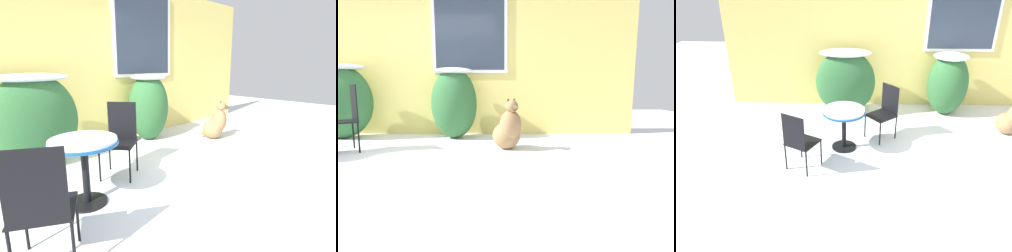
# 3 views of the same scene
# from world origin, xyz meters

# --- Properties ---
(ground_plane) EXTENTS (16.00, 16.00, 0.00)m
(ground_plane) POSITION_xyz_m (0.00, 0.00, 0.00)
(ground_plane) COLOR white
(house_wall) EXTENTS (8.00, 0.10, 2.95)m
(house_wall) POSITION_xyz_m (0.06, 2.20, 1.51)
(house_wall) COLOR #E5D16B
(house_wall) RESTS_ON ground_plane
(shrub_left) EXTENTS (1.20, 0.66, 1.34)m
(shrub_left) POSITION_xyz_m (-1.50, 1.70, 0.70)
(shrub_left) COLOR #2D6033
(shrub_left) RESTS_ON ground_plane
(shrub_middle) EXTENTS (0.81, 0.70, 1.27)m
(shrub_middle) POSITION_xyz_m (0.56, 1.73, 0.67)
(shrub_middle) COLOR #2D6033
(shrub_middle) RESTS_ON ground_plane
(patio_table) EXTENTS (0.71, 0.71, 0.72)m
(patio_table) POSITION_xyz_m (-1.49, 0.29, 0.58)
(patio_table) COLOR black
(patio_table) RESTS_ON ground_plane
(patio_chair_near_table) EXTENTS (0.60, 0.60, 0.96)m
(patio_chair_near_table) POSITION_xyz_m (-0.78, 0.70, 0.52)
(patio_chair_near_table) COLOR black
(patio_chair_near_table) RESTS_ON ground_plane
(patio_chair_far_side) EXTENTS (0.57, 0.57, 0.96)m
(patio_chair_far_side) POSITION_xyz_m (-2.14, -0.39, 0.52)
(patio_chair_far_side) COLOR black
(patio_chair_far_side) RESTS_ON ground_plane
(dog) EXTENTS (0.57, 0.59, 0.76)m
(dog) POSITION_xyz_m (1.53, 0.84, 0.29)
(dog) COLOR #937047
(dog) RESTS_ON ground_plane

